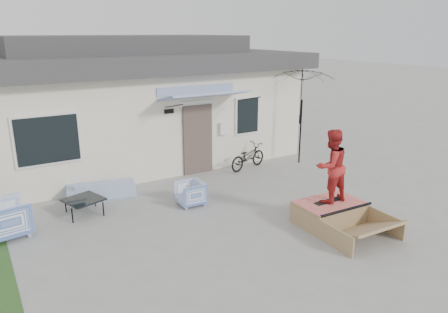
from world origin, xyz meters
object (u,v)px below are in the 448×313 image
armchair_left (7,217)px  skateboard (328,201)px  armchair_right (190,192)px  patio_umbrella (302,110)px  skate_ramp (329,212)px  coffee_table (84,206)px  skater (331,165)px  loveseat (101,185)px  bicycle (248,154)px

armchair_left → skateboard: 6.97m
armchair_right → patio_umbrella: (4.70, 1.30, 1.42)m
armchair_left → skate_ramp: 7.00m
skate_ramp → skateboard: size_ratio=2.57×
coffee_table → skater: (4.63, -3.31, 1.17)m
armchair_right → skateboard: 3.36m
skate_ramp → skater: skater is taller
coffee_table → patio_umbrella: size_ratio=0.36×
armchair_right → coffee_table: size_ratio=0.84×
skateboard → skater: (0.00, 0.00, 0.85)m
armchair_right → skate_ramp: 3.39m
loveseat → bicycle: size_ratio=1.14×
loveseat → patio_umbrella: 6.61m
patio_umbrella → skater: (-2.49, -3.82, -0.39)m
armchair_left → patio_umbrella: patio_umbrella is taller
armchair_right → skateboard: bearing=43.7°
bicycle → skateboard: bicycle is taller
loveseat → patio_umbrella: bearing=-170.7°
armchair_left → patio_umbrella: (8.77, 0.81, 1.31)m
skater → bicycle: bearing=-98.9°
loveseat → armchair_left: 2.61m
bicycle → skateboard: (-0.66, -4.17, 0.03)m
patio_umbrella → loveseat: bearing=176.6°
bicycle → patio_umbrella: 2.25m
loveseat → skateboard: (3.96, -4.20, 0.17)m
patio_umbrella → skate_ramp: patio_umbrella is taller
armchair_left → patio_umbrella: size_ratio=0.40×
armchair_left → coffee_table: (1.66, 0.30, -0.24)m
armchair_left → skater: (6.29, -3.01, 0.92)m
coffee_table → skate_ramp: bearing=-36.0°
skater → loveseat: bearing=-46.5°
bicycle → patio_umbrella: bearing=-115.8°
patio_umbrella → skateboard: 4.72m
armchair_right → patio_umbrella: bearing=107.9°
loveseat → bicycle: (4.63, -0.03, 0.15)m
loveseat → coffee_table: (-0.67, -0.89, -0.14)m
loveseat → patio_umbrella: patio_umbrella is taller
armchair_left → armchair_right: size_ratio=1.33×
armchair_left → skate_ramp: size_ratio=0.45×
loveseat → skateboard: bearing=146.0°
armchair_right → skate_ramp: bearing=43.2°
armchair_right → bicycle: size_ratio=0.44×
loveseat → armchair_right: loveseat is taller
skater → armchair_left: bearing=-25.4°
skate_ramp → bicycle: bearing=83.2°
skateboard → skater: size_ratio=0.46×
coffee_table → loveseat: bearing=53.1°
coffee_table → skater: size_ratio=0.48×
armchair_left → skate_ramp: bearing=-124.7°
armchair_left → patio_umbrella: 8.91m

